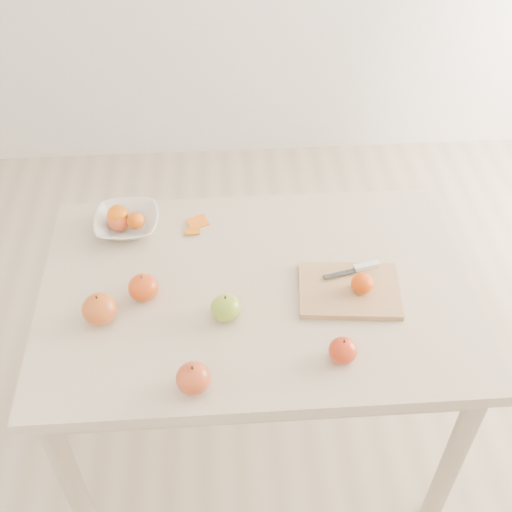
{
  "coord_description": "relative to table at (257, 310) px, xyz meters",
  "views": [
    {
      "loc": [
        -0.08,
        -1.22,
        2.05
      ],
      "look_at": [
        0.0,
        0.05,
        0.82
      ],
      "focal_mm": 45.0,
      "sensor_mm": 36.0,
      "label": 1
    }
  ],
  "objects": [
    {
      "name": "paring_knife",
      "position": [
        0.3,
        0.03,
        0.12
      ],
      "size": [
        0.17,
        0.06,
        0.01
      ],
      "color": "white",
      "rests_on": "cutting_board"
    },
    {
      "name": "apple_red_b",
      "position": [
        -0.42,
        -0.09,
        0.14
      ],
      "size": [
        0.09,
        0.09,
        0.08
      ],
      "primitive_type": "ellipsoid",
      "color": "maroon",
      "rests_on": "table"
    },
    {
      "name": "apple_red_c",
      "position": [
        -0.17,
        -0.32,
        0.14
      ],
      "size": [
        0.08,
        0.08,
        0.08
      ],
      "primitive_type": "ellipsoid",
      "color": "maroon",
      "rests_on": "table"
    },
    {
      "name": "orange_peel_a",
      "position": [
        -0.16,
        0.28,
        0.1
      ],
      "size": [
        0.07,
        0.07,
        0.01
      ],
      "primitive_type": "cube",
      "rotation": [
        0.21,
        0.0,
        0.42
      ],
      "color": "orange",
      "rests_on": "table"
    },
    {
      "name": "table",
      "position": [
        0.0,
        0.0,
        0.0
      ],
      "size": [
        1.2,
        0.8,
        0.75
      ],
      "color": "beige",
      "rests_on": "ground"
    },
    {
      "name": "board_tangerine",
      "position": [
        0.28,
        -0.05,
        0.14
      ],
      "size": [
        0.06,
        0.06,
        0.05
      ],
      "primitive_type": "ellipsoid",
      "color": "#CA4607",
      "rests_on": "cutting_board"
    },
    {
      "name": "apple_red_d",
      "position": [
        -0.31,
        -0.02,
        0.14
      ],
      "size": [
        0.08,
        0.08,
        0.07
      ],
      "primitive_type": "ellipsoid",
      "color": "#A41709",
      "rests_on": "table"
    },
    {
      "name": "ground",
      "position": [
        0.0,
        0.0,
        -0.65
      ],
      "size": [
        3.5,
        3.5,
        0.0
      ],
      "primitive_type": "plane",
      "color": "#C6B293",
      "rests_on": "ground"
    },
    {
      "name": "apple_red_a",
      "position": [
        -0.4,
        0.27,
        0.13
      ],
      "size": [
        0.07,
        0.07,
        0.06
      ],
      "primitive_type": "ellipsoid",
      "color": "#A61615",
      "rests_on": "table"
    },
    {
      "name": "orange_peel_b",
      "position": [
        -0.18,
        0.24,
        0.1
      ],
      "size": [
        0.05,
        0.04,
        0.01
      ],
      "primitive_type": "cube",
      "rotation": [
        -0.14,
        0.0,
        -0.0
      ],
      "color": "#CD6D0E",
      "rests_on": "table"
    },
    {
      "name": "apple_green",
      "position": [
        -0.09,
        -0.1,
        0.14
      ],
      "size": [
        0.08,
        0.08,
        0.07
      ],
      "primitive_type": "ellipsoid",
      "color": "olive",
      "rests_on": "table"
    },
    {
      "name": "apple_red_e",
      "position": [
        0.19,
        -0.26,
        0.13
      ],
      "size": [
        0.07,
        0.07,
        0.06
      ],
      "primitive_type": "ellipsoid",
      "color": "#A71A16",
      "rests_on": "table"
    },
    {
      "name": "cutting_board",
      "position": [
        0.25,
        -0.04,
        0.11
      ],
      "size": [
        0.29,
        0.23,
        0.02
      ],
      "primitive_type": "cube",
      "rotation": [
        0.0,
        0.0,
        -0.09
      ],
      "color": "tan",
      "rests_on": "table"
    },
    {
      "name": "bowl_tangerine_far",
      "position": [
        -0.35,
        0.25,
        0.14
      ],
      "size": [
        0.05,
        0.05,
        0.05
      ],
      "primitive_type": "ellipsoid",
      "color": "#CF4F07",
      "rests_on": "fruit_bowl"
    },
    {
      "name": "bowl_tangerine_near",
      "position": [
        -0.4,
        0.28,
        0.15
      ],
      "size": [
        0.07,
        0.07,
        0.06
      ],
      "primitive_type": "ellipsoid",
      "color": "orange",
      "rests_on": "fruit_bowl"
    },
    {
      "name": "fruit_bowl",
      "position": [
        -0.38,
        0.27,
        0.12
      ],
      "size": [
        0.19,
        0.19,
        0.05
      ],
      "primitive_type": "imported",
      "color": "white",
      "rests_on": "table"
    }
  ]
}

